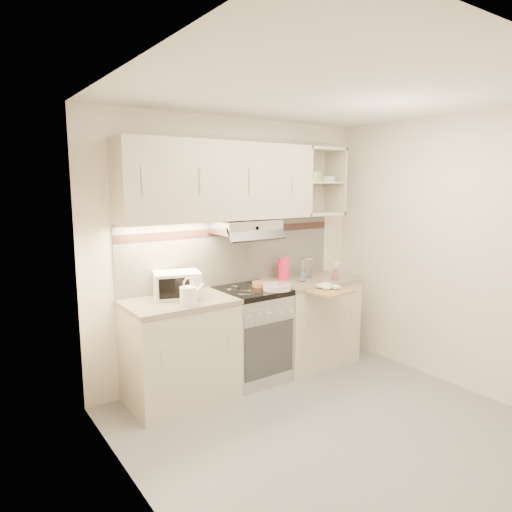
% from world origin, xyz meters
% --- Properties ---
extents(ground, '(3.00, 3.00, 0.00)m').
position_xyz_m(ground, '(0.00, 0.00, 0.00)').
color(ground, gray).
rests_on(ground, ground).
extents(room_shell, '(3.04, 2.84, 2.52)m').
position_xyz_m(room_shell, '(0.00, 0.37, 1.63)').
color(room_shell, silver).
rests_on(room_shell, ground).
extents(base_cabinet_left, '(0.90, 0.60, 0.86)m').
position_xyz_m(base_cabinet_left, '(-0.75, 1.10, 0.43)').
color(base_cabinet_left, beige).
rests_on(base_cabinet_left, ground).
extents(worktop_left, '(0.92, 0.62, 0.04)m').
position_xyz_m(worktop_left, '(-0.75, 1.10, 0.88)').
color(worktop_left, gray).
rests_on(worktop_left, base_cabinet_left).
extents(base_cabinet_right, '(0.90, 0.60, 0.86)m').
position_xyz_m(base_cabinet_right, '(0.75, 1.10, 0.43)').
color(base_cabinet_right, beige).
rests_on(base_cabinet_right, ground).
extents(worktop_right, '(0.92, 0.62, 0.04)m').
position_xyz_m(worktop_right, '(0.75, 1.10, 0.88)').
color(worktop_right, gray).
rests_on(worktop_right, base_cabinet_right).
extents(electric_range, '(0.60, 0.60, 0.90)m').
position_xyz_m(electric_range, '(0.00, 1.10, 0.45)').
color(electric_range, '#B7B7BC').
rests_on(electric_range, ground).
extents(microwave, '(0.46, 0.39, 0.22)m').
position_xyz_m(microwave, '(-0.71, 1.20, 1.01)').
color(microwave, white).
rests_on(microwave, worktop_left).
extents(watering_can, '(0.26, 0.16, 0.23)m').
position_xyz_m(watering_can, '(-0.74, 0.92, 0.98)').
color(watering_can, white).
rests_on(watering_can, worktop_left).
extents(plate_stack, '(0.26, 0.26, 0.06)m').
position_xyz_m(plate_stack, '(0.17, 0.92, 0.92)').
color(plate_stack, silver).
rests_on(plate_stack, electric_range).
extents(bread_loaf, '(0.17, 0.17, 0.04)m').
position_xyz_m(bread_loaf, '(0.13, 1.12, 0.92)').
color(bread_loaf, olive).
rests_on(bread_loaf, electric_range).
extents(pink_pitcher, '(0.12, 0.11, 0.23)m').
position_xyz_m(pink_pitcher, '(0.51, 1.25, 1.01)').
color(pink_pitcher, '#FF1E4F').
rests_on(pink_pitcher, worktop_right).
extents(glass_jar, '(0.12, 0.12, 0.22)m').
position_xyz_m(glass_jar, '(0.76, 1.17, 1.01)').
color(glass_jar, silver).
rests_on(glass_jar, worktop_right).
extents(spice_jar, '(0.06, 0.06, 0.09)m').
position_xyz_m(spice_jar, '(0.60, 1.04, 0.94)').
color(spice_jar, white).
rests_on(spice_jar, worktop_right).
extents(spray_bottle, '(0.07, 0.07, 0.19)m').
position_xyz_m(spray_bottle, '(0.93, 0.92, 0.97)').
color(spray_bottle, pink).
rests_on(spray_bottle, worktop_right).
extents(cutting_board, '(0.43, 0.39, 0.02)m').
position_xyz_m(cutting_board, '(0.61, 0.68, 0.87)').
color(cutting_board, tan).
rests_on(cutting_board, base_cabinet_right).
extents(dish_towel, '(0.27, 0.25, 0.06)m').
position_xyz_m(dish_towel, '(0.66, 0.73, 0.91)').
color(dish_towel, white).
rests_on(dish_towel, cutting_board).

